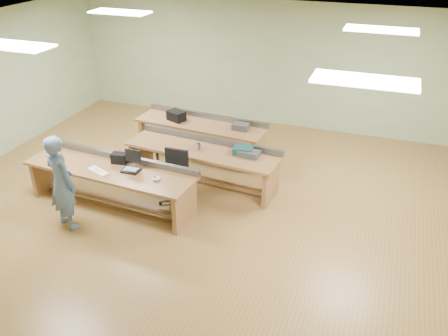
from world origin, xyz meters
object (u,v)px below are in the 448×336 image
Objects in this scene: task_chair at (174,184)px; drinks_can at (196,147)px; workbench_mid at (203,158)px; person at (61,182)px; mug at (198,146)px; camera_bag at (119,158)px; workbench_front at (112,177)px; laptop_base at (131,170)px; parts_bin_teal at (243,150)px; workbench_back at (201,131)px; parts_bin_grey at (249,153)px.

drinks_can is (0.15, 0.71, 0.45)m from task_chair.
person is (-1.61, -2.12, 0.27)m from workbench_mid.
mug is (1.52, 2.07, -0.03)m from person.
camera_bag is 2.12× the size of drinks_can.
workbench_front is 1.65m from drinks_can.
person is at bearing -126.25° from mug.
parts_bin_teal is at bearing 38.42° from laptop_base.
laptop_base is (-0.31, -2.43, 0.21)m from workbench_back.
workbench_front is 10.60× the size of laptop_base.
workbench_front is at bearing -132.63° from mug.
parts_bin_grey is at bearing 1.75° from mug.
camera_bag is (-1.17, -1.05, 0.28)m from workbench_mid.
drinks_can reaches higher than mug.
workbench_mid reaches higher than parts_bin_grey.
parts_bin_grey reaches higher than mug.
workbench_back is 8.02× the size of parts_bin_teal.
drinks_can reaches higher than parts_bin_grey.
laptop_base is at bearing 5.93° from workbench_front.
drinks_can is (1.52, 2.01, -0.01)m from person.
person is at bearing -127.15° from drinks_can.
person is at bearing -110.58° from workbench_front.
person reaches higher than parts_bin_grey.
drinks_can is at bearing 32.71° from camera_bag.
person is at bearing -140.23° from parts_bin_grey.
task_chair reaches higher than laptop_base.
workbench_back is 22.72× the size of drinks_can.
workbench_mid is (1.23, 1.28, -0.00)m from workbench_front.
workbench_front reaches higher than laptop_base.
laptop_base is 2.08m from parts_bin_teal.
workbench_back is 10.71× the size of camera_bag.
workbench_front is at bearing -146.31° from parts_bin_teal.
camera_bag is 2.14× the size of mug.
person is 5.48× the size of laptop_base.
laptop_base is at bearing -142.83° from task_chair.
workbench_mid is 0.26m from mug.
parts_bin_grey is (1.16, 0.80, 0.44)m from task_chair.
task_chair is at bearing -101.09° from mug.
drinks_can is at bearing -169.15° from parts_bin_teal.
camera_bag reaches higher than workbench_mid.
workbench_mid is 0.82m from parts_bin_teal.
laptop_base is at bearing -140.51° from parts_bin_teal.
workbench_front is 11.80× the size of camera_bag.
workbench_front is at bearing -134.19° from drinks_can.
person is 2.52m from drinks_can.
parts_bin_grey is (2.53, 2.11, -0.02)m from person.
workbench_front and workbench_mid have the same top height.
workbench_back is 1.75× the size of person.
drinks_can reaches higher than parts_bin_teal.
parts_bin_teal is at bearing -35.43° from workbench_back.
person is 1.95m from task_chair.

